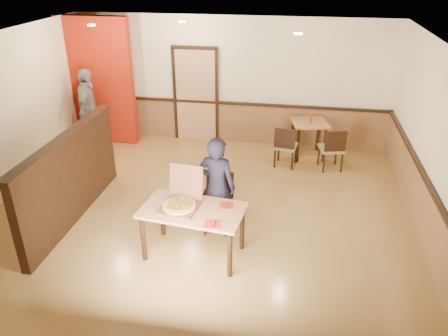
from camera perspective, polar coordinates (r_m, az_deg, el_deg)
The scene contains 26 objects.
floor at distance 7.22m, azimuth -3.53°, elevation -6.91°, with size 7.00×7.00×0.00m, color #B18544.
ceiling at distance 6.16m, azimuth -4.27°, elevation 15.47°, with size 7.00×7.00×0.00m, color black.
wall_back at distance 9.82m, azimuth 0.95°, elevation 11.22°, with size 7.00×7.00×0.00m, color #FFF6C7.
wall_right at distance 6.71m, azimuth 26.61°, elevation 1.04°, with size 7.00×7.00×0.00m, color #FFF6C7.
wainscot_back at distance 10.08m, azimuth 0.88°, elevation 5.96°, with size 7.00×0.04×0.90m, color brown.
chair_rail_back at distance 9.91m, azimuth 0.88°, elevation 8.47°, with size 7.00×0.06×0.06m, color black.
wainscot_right at distance 7.12m, azimuth 24.86°, elevation -5.87°, with size 0.04×7.00×0.90m, color brown.
chair_rail_right at distance 6.89m, azimuth 25.43°, elevation -2.54°, with size 0.06×7.00×0.06m, color black.
back_door at distance 10.03m, azimuth -3.69°, elevation 9.42°, with size 0.90×0.06×2.10m, color tan.
booth_partition at distance 7.38m, azimuth -19.36°, elevation -1.12°, with size 0.20×3.10×1.44m.
red_accent_panel at distance 10.21m, azimuth -16.11°, elevation 10.80°, with size 1.60×0.20×2.78m, color #9F1C0B.
spot_a at distance 8.63m, azimuth -16.94°, elevation 17.43°, with size 0.14×0.14×0.02m, color #FFD3B2.
spot_b at distance 8.75m, azimuth -5.54°, elevation 18.48°, with size 0.14×0.14×0.02m, color #FFD3B2.
spot_c at distance 7.46m, azimuth 9.64°, elevation 16.92°, with size 0.14×0.14×0.02m, color #FFD3B2.
main_table at distance 6.14m, azimuth -4.07°, elevation -6.22°, with size 1.51×0.97×0.76m.
diner_chair at distance 6.81m, azimuth -0.67°, elevation -4.14°, with size 0.47×0.47×0.92m.
side_chair_left at distance 8.88m, azimuth 8.02°, elevation 3.00°, with size 0.49×0.49×0.87m.
side_chair_right at distance 8.91m, azimuth 13.99°, elevation 2.59°, with size 0.54×0.54×0.89m.
side_table at distance 9.41m, azimuth 11.05°, elevation 4.92°, with size 0.87×0.87×0.78m.
diner at distance 6.54m, azimuth -0.97°, elevation -2.48°, with size 0.59×0.39×1.61m, color black.
passerby at distance 10.03m, azimuth -17.28°, elevation 7.33°, with size 1.05×0.43×1.78m, color gray.
pizza_box at distance 6.11m, azimuth -5.70°, elevation -4.54°, with size 0.56×0.64×0.53m.
pizza at distance 6.08m, azimuth -5.88°, elevation -4.91°, with size 0.46×0.46×0.03m, color #EBAD55.
napkin_near at distance 5.75m, azimuth -1.51°, elevation -7.31°, with size 0.23×0.23×0.01m.
napkin_far at distance 6.15m, azimuth 0.29°, elevation -4.91°, with size 0.22×0.22×0.01m.
condiment at distance 9.30m, azimuth 11.24°, elevation 6.31°, with size 0.06×0.06×0.15m, color brown.
Camera 1 is at (1.47, -5.87, 3.94)m, focal length 35.00 mm.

